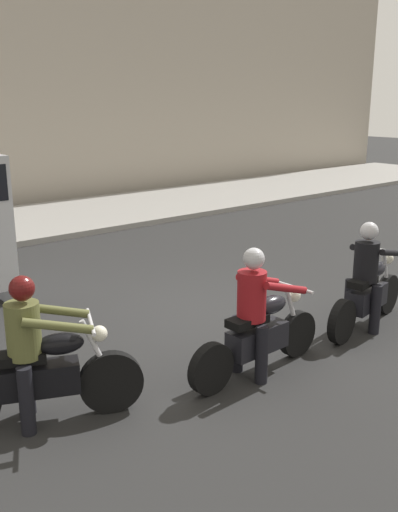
% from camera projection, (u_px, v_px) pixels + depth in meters
% --- Properties ---
extents(ground_plane, '(80.00, 80.00, 0.00)m').
position_uv_depth(ground_plane, '(203.00, 315.00, 8.80)').
color(ground_plane, '#242424').
extents(sidewalk_slab, '(40.00, 4.40, 0.14)m').
position_uv_depth(sidewalk_slab, '(2.00, 226.00, 14.70)').
color(sidewalk_slab, gray).
rests_on(sidewalk_slab, ground_plane).
extents(motorcycle_with_rider_crimson, '(2.11, 0.70, 1.59)m').
position_uv_depth(motorcycle_with_rider_crimson, '(257.00, 323.00, 6.76)').
color(motorcycle_with_rider_crimson, black).
rests_on(motorcycle_with_rider_crimson, ground_plane).
extents(motorcycle_with_rider_black_leather, '(2.11, 0.75, 1.58)m').
position_uv_depth(motorcycle_with_rider_black_leather, '(367.00, 285.00, 8.17)').
color(motorcycle_with_rider_black_leather, black).
rests_on(motorcycle_with_rider_black_leather, ground_plane).
extents(motorcycle_with_rider_olive, '(1.97, 1.03, 1.58)m').
position_uv_depth(motorcycle_with_rider_olive, '(37.00, 364.00, 5.73)').
color(motorcycle_with_rider_olive, black).
rests_on(motorcycle_with_rider_olive, ground_plane).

